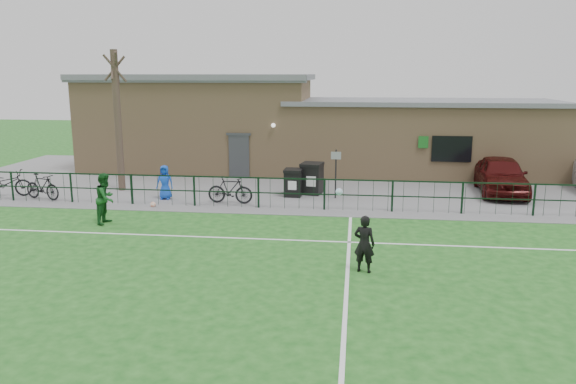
# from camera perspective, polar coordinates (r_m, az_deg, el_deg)

# --- Properties ---
(ground) EXTENTS (90.00, 90.00, 0.00)m
(ground) POSITION_cam_1_polar(r_m,az_deg,el_deg) (13.62, -2.62, -9.76)
(ground) COLOR #1A5418
(ground) RESTS_ON ground
(paving_strip) EXTENTS (34.00, 13.00, 0.02)m
(paving_strip) POSITION_cam_1_polar(r_m,az_deg,el_deg) (26.53, 2.25, 1.09)
(paving_strip) COLOR slate
(paving_strip) RESTS_ON ground
(pitch_line_touch) EXTENTS (28.00, 0.10, 0.01)m
(pitch_line_touch) POSITION_cam_1_polar(r_m,az_deg,el_deg) (20.99, 0.94, -1.87)
(pitch_line_touch) COLOR white
(pitch_line_touch) RESTS_ON ground
(pitch_line_mid) EXTENTS (28.00, 0.10, 0.01)m
(pitch_line_mid) POSITION_cam_1_polar(r_m,az_deg,el_deg) (17.35, -0.41, -4.88)
(pitch_line_mid) COLOR white
(pitch_line_mid) RESTS_ON ground
(pitch_line_perp) EXTENTS (0.10, 16.00, 0.01)m
(pitch_line_perp) POSITION_cam_1_polar(r_m,az_deg,el_deg) (13.44, 5.95, -10.10)
(pitch_line_perp) COLOR white
(pitch_line_perp) RESTS_ON ground
(perimeter_fence) EXTENTS (28.00, 0.10, 1.20)m
(perimeter_fence) POSITION_cam_1_polar(r_m,az_deg,el_deg) (21.05, 1.00, -0.17)
(perimeter_fence) COLOR black
(perimeter_fence) RESTS_ON ground
(bare_tree) EXTENTS (0.30, 0.30, 6.00)m
(bare_tree) POSITION_cam_1_polar(r_m,az_deg,el_deg) (25.19, -16.89, 6.86)
(bare_tree) COLOR #403027
(bare_tree) RESTS_ON ground
(wheelie_bin_left) EXTENTS (0.96, 1.05, 1.23)m
(wheelie_bin_left) POSITION_cam_1_polar(r_m,az_deg,el_deg) (23.70, 2.44, 1.30)
(wheelie_bin_left) COLOR black
(wheelie_bin_left) RESTS_ON paving_strip
(wheelie_bin_right) EXTENTS (0.71, 0.80, 1.05)m
(wheelie_bin_right) POSITION_cam_1_polar(r_m,az_deg,el_deg) (23.25, 0.54, 0.87)
(wheelie_bin_right) COLOR black
(wheelie_bin_right) RESTS_ON paving_strip
(sign_post) EXTENTS (0.08, 0.08, 2.00)m
(sign_post) POSITION_cam_1_polar(r_m,az_deg,el_deg) (22.83, 4.87, 1.83)
(sign_post) COLOR black
(sign_post) RESTS_ON paving_strip
(car_maroon) EXTENTS (2.20, 4.74, 1.57)m
(car_maroon) POSITION_cam_1_polar(r_m,az_deg,el_deg) (25.36, 20.83, 1.62)
(car_maroon) COLOR #3F0C0B
(car_maroon) RESTS_ON paving_strip
(bicycle_a) EXTENTS (2.17, 1.13, 1.09)m
(bicycle_a) POSITION_cam_1_polar(r_m,az_deg,el_deg) (25.99, -26.72, 0.81)
(bicycle_a) COLOR black
(bicycle_a) RESTS_ON paving_strip
(bicycle_b) EXTENTS (1.81, 0.99, 1.05)m
(bicycle_b) POSITION_cam_1_polar(r_m,az_deg,el_deg) (24.70, -23.70, 0.51)
(bicycle_b) COLOR black
(bicycle_b) RESTS_ON paving_strip
(bicycle_d) EXTENTS (1.82, 0.60, 1.08)m
(bicycle_d) POSITION_cam_1_polar(r_m,az_deg,el_deg) (22.05, -5.90, 0.22)
(bicycle_d) COLOR black
(bicycle_d) RESTS_ON paving_strip
(spectator_child) EXTENTS (0.70, 0.48, 1.39)m
(spectator_child) POSITION_cam_1_polar(r_m,az_deg,el_deg) (23.19, -12.41, 0.98)
(spectator_child) COLOR blue
(spectator_child) RESTS_ON paving_strip
(goalkeeper_kick) EXTENTS (1.17, 3.09, 1.63)m
(goalkeeper_kick) POSITION_cam_1_polar(r_m,az_deg,el_deg) (14.65, 7.65, -5.03)
(goalkeeper_kick) COLOR black
(goalkeeper_kick) RESTS_ON ground
(outfield_player) EXTENTS (0.69, 0.87, 1.74)m
(outfield_player) POSITION_cam_1_polar(r_m,az_deg,el_deg) (20.04, -18.03, -0.61)
(outfield_player) COLOR #17511E
(outfield_player) RESTS_ON ground
(ball_ground) EXTENTS (0.21, 0.21, 0.21)m
(ball_ground) POSITION_cam_1_polar(r_m,az_deg,el_deg) (22.08, -13.53, -1.24)
(ball_ground) COLOR white
(ball_ground) RESTS_ON ground
(clubhouse) EXTENTS (24.25, 5.40, 4.96)m
(clubhouse) POSITION_cam_1_polar(r_m,az_deg,el_deg) (29.25, 1.06, 6.50)
(clubhouse) COLOR tan
(clubhouse) RESTS_ON ground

